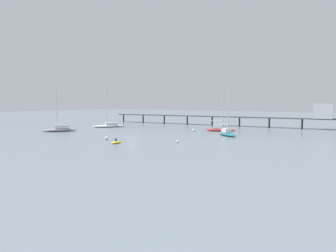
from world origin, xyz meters
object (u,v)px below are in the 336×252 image
(sailboat_gray, at_px, (60,129))
(mooring_buoy_inner, at_px, (194,130))
(pier, at_px, (264,114))
(sailboat_teal, at_px, (227,133))
(sailboat_white, at_px, (109,125))
(sailboat_red, at_px, (220,128))
(dinghy_yellow, at_px, (116,142))
(mooring_buoy_far, at_px, (177,142))
(mooring_buoy_near, at_px, (106,138))

(sailboat_gray, xyz_separation_m, mooring_buoy_inner, (29.90, 19.22, -0.38))
(pier, height_order, sailboat_teal, sailboat_teal)
(sailboat_white, bearing_deg, sailboat_red, 11.21)
(sailboat_gray, height_order, dinghy_yellow, sailboat_gray)
(dinghy_yellow, relative_size, mooring_buoy_far, 6.01)
(mooring_buoy_far, bearing_deg, pier, 86.29)
(mooring_buoy_inner, bearing_deg, sailboat_red, 42.35)
(pier, bearing_deg, sailboat_red, -107.38)
(sailboat_white, distance_m, dinghy_yellow, 38.13)
(sailboat_red, relative_size, mooring_buoy_inner, 17.33)
(mooring_buoy_far, height_order, mooring_buoy_near, mooring_buoy_near)
(sailboat_red, height_order, sailboat_white, sailboat_red)
(pier, height_order, sailboat_gray, sailboat_gray)
(sailboat_white, xyz_separation_m, mooring_buoy_far, (37.27, -19.70, -0.39))
(sailboat_white, bearing_deg, dinghy_yellow, -43.55)
(sailboat_red, height_order, sailboat_gray, sailboat_red)
(sailboat_teal, bearing_deg, dinghy_yellow, -118.12)
(mooring_buoy_far, bearing_deg, mooring_buoy_inner, 111.26)
(sailboat_red, distance_m, mooring_buoy_inner, 7.22)
(sailboat_gray, xyz_separation_m, mooring_buoy_near, (23.59, -6.38, -0.37))
(sailboat_gray, height_order, mooring_buoy_near, sailboat_gray)
(sailboat_white, bearing_deg, mooring_buoy_near, -46.40)
(sailboat_red, relative_size, dinghy_yellow, 3.70)
(mooring_buoy_inner, distance_m, mooring_buoy_near, 26.37)
(mooring_buoy_inner, bearing_deg, sailboat_teal, -22.21)
(sailboat_gray, distance_m, mooring_buoy_inner, 35.55)
(mooring_buoy_near, bearing_deg, sailboat_red, 69.10)
(sailboat_gray, bearing_deg, dinghy_yellow, -17.38)
(pier, bearing_deg, sailboat_teal, -90.05)
(dinghy_yellow, bearing_deg, mooring_buoy_near, 153.00)
(sailboat_red, height_order, dinghy_yellow, sailboat_red)
(sailboat_white, height_order, mooring_buoy_inner, sailboat_white)
(mooring_buoy_near, bearing_deg, mooring_buoy_far, 15.12)
(sailboat_teal, relative_size, sailboat_gray, 0.96)
(mooring_buoy_inner, relative_size, mooring_buoy_near, 0.98)
(sailboat_gray, bearing_deg, mooring_buoy_inner, 32.74)
(sailboat_gray, bearing_deg, sailboat_white, 86.55)
(pier, bearing_deg, mooring_buoy_far, -93.71)
(pier, height_order, mooring_buoy_near, pier)
(mooring_buoy_near, bearing_deg, pier, 70.45)
(sailboat_red, distance_m, sailboat_white, 34.85)
(sailboat_white, height_order, dinghy_yellow, sailboat_white)
(sailboat_teal, height_order, mooring_buoy_near, sailboat_teal)
(pier, distance_m, sailboat_teal, 29.07)
(sailboat_red, distance_m, dinghy_yellow, 33.70)
(mooring_buoy_inner, bearing_deg, mooring_buoy_far, -68.74)
(mooring_buoy_near, bearing_deg, sailboat_white, 133.60)
(sailboat_red, bearing_deg, mooring_buoy_near, -110.90)
(dinghy_yellow, distance_m, mooring_buoy_far, 11.66)
(mooring_buoy_near, bearing_deg, sailboat_gray, 164.86)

